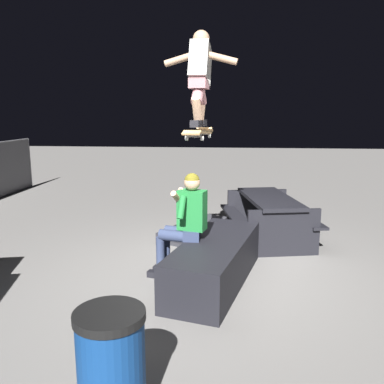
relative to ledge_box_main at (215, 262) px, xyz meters
The scene contains 8 objects.
ground_plane 0.38m from the ledge_box_main, 22.93° to the left, with size 40.00×40.00×0.00m, color slate.
ledge_box_main is the anchor object (origin of this frame).
person_sitting_on_ledge 0.66m from the ledge_box_main, 78.19° to the left, with size 0.59×0.79×1.39m.
skateboard 1.62m from the ledge_box_main, 71.84° to the left, with size 1.03×0.30×0.13m.
skater_airborne 2.30m from the ledge_box_main, 58.95° to the left, with size 0.63×0.89×1.12m.
kicker_ramp 1.86m from the ledge_box_main, 13.92° to the left, with size 1.30×1.17×0.42m.
picnic_table_back 2.00m from the ledge_box_main, 24.47° to the right, with size 1.93×1.65×0.75m.
trash_bin 2.46m from the ledge_box_main, 165.55° to the left, with size 0.48×0.48×0.82m.
Camera 1 is at (-4.97, -0.27, 2.11)m, focal length 37.18 mm.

